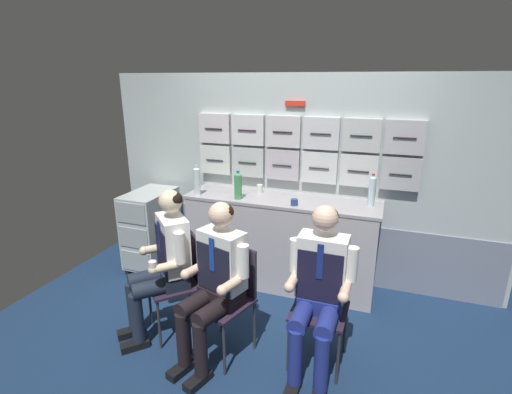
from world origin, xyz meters
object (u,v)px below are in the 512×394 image
at_px(water_bottle_clear, 238,186).
at_px(coffee_cup_spare, 294,202).
at_px(crew_member_center, 215,278).
at_px(service_trolley, 151,228).
at_px(folding_chair_near_trolley, 322,294).
at_px(crew_member_left, 164,258).
at_px(folding_chair_center, 230,288).
at_px(folding_chair_left, 184,272).
at_px(crew_member_near_trolley, 319,285).

distance_m(water_bottle_clear, coffee_cup_spare, 0.59).
bearing_deg(crew_member_center, service_trolley, 140.31).
distance_m(folding_chair_near_trolley, coffee_cup_spare, 1.00).
height_order(service_trolley, crew_member_left, crew_member_left).
height_order(folding_chair_center, water_bottle_clear, water_bottle_clear).
bearing_deg(folding_chair_near_trolley, crew_member_center, -157.71).
bearing_deg(folding_chair_left, service_trolley, 137.22).
bearing_deg(crew_member_near_trolley, water_bottle_clear, 136.64).
relative_size(folding_chair_center, coffee_cup_spare, 12.58).
bearing_deg(crew_member_left, folding_chair_near_trolley, 7.81).
bearing_deg(service_trolley, crew_member_left, -50.07).
height_order(folding_chair_left, crew_member_center, crew_member_center).
bearing_deg(crew_member_center, crew_member_near_trolley, 11.01).
bearing_deg(crew_member_center, folding_chair_center, 72.37).
xyz_separation_m(folding_chair_left, folding_chair_center, (0.46, -0.10, 0.00)).
distance_m(crew_member_center, folding_chair_near_trolley, 0.82).
distance_m(folding_chair_left, water_bottle_clear, 1.02).
bearing_deg(crew_member_near_trolley, crew_member_center, -168.99).
distance_m(crew_member_left, crew_member_near_trolley, 1.27).
height_order(service_trolley, folding_chair_near_trolley, service_trolley).
relative_size(folding_chair_left, crew_member_left, 0.68).
relative_size(crew_member_left, crew_member_near_trolley, 1.00).
xyz_separation_m(crew_member_near_trolley, coffee_cup_spare, (-0.43, 0.94, 0.28)).
xyz_separation_m(crew_member_left, folding_chair_near_trolley, (1.27, 0.17, -0.17)).
relative_size(folding_chair_center, crew_member_center, 0.68).
bearing_deg(water_bottle_clear, folding_chair_left, -100.10).
relative_size(folding_chair_left, folding_chair_near_trolley, 1.00).
height_order(water_bottle_clear, coffee_cup_spare, water_bottle_clear).
bearing_deg(crew_member_center, folding_chair_left, 148.49).
bearing_deg(coffee_cup_spare, folding_chair_center, -106.10).
bearing_deg(folding_chair_center, crew_member_near_trolley, -0.80).
bearing_deg(folding_chair_center, crew_member_center, -107.63).
xyz_separation_m(crew_member_center, water_bottle_clear, (-0.26, 1.09, 0.39)).
height_order(folding_chair_near_trolley, coffee_cup_spare, coffee_cup_spare).
bearing_deg(coffee_cup_spare, crew_member_near_trolley, -65.54).
height_order(folding_chair_left, coffee_cup_spare, coffee_cup_spare).
relative_size(folding_chair_left, crew_member_center, 0.68).
xyz_separation_m(crew_member_left, crew_member_near_trolley, (1.27, 0.01, -0.00)).
bearing_deg(coffee_cup_spare, service_trolley, 179.13).
bearing_deg(water_bottle_clear, crew_member_left, -105.25).
distance_m(crew_member_center, water_bottle_clear, 1.19).
relative_size(folding_chair_center, crew_member_near_trolley, 0.68).
relative_size(folding_chair_left, crew_member_near_trolley, 0.68).
bearing_deg(service_trolley, folding_chair_near_trolley, -21.08).
height_order(crew_member_left, folding_chair_center, crew_member_left).
bearing_deg(crew_member_left, crew_member_near_trolley, 0.56).
bearing_deg(water_bottle_clear, service_trolley, 179.05).
relative_size(service_trolley, folding_chair_left, 1.05).
height_order(crew_member_center, crew_member_near_trolley, crew_member_near_trolley).
relative_size(folding_chair_near_trolley, coffee_cup_spare, 12.58).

